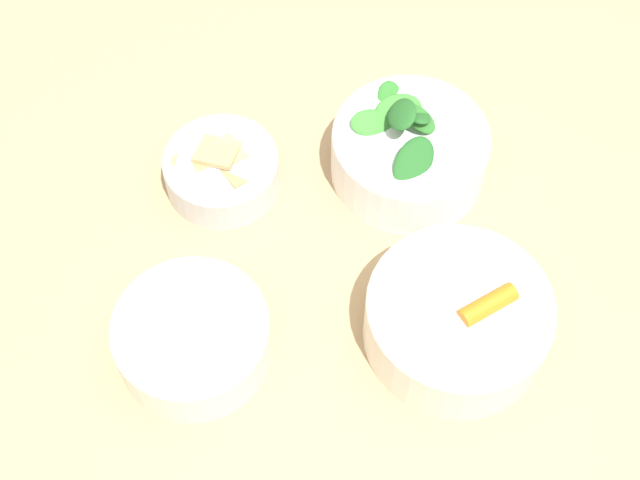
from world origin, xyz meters
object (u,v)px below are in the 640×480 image
at_px(bowl_carrots, 458,318).
at_px(bowl_greens, 409,150).
at_px(bowl_beans_hotdog, 193,338).
at_px(bowl_cookies, 221,169).

height_order(bowl_carrots, bowl_greens, bowl_greens).
xyz_separation_m(bowl_carrots, bowl_greens, (0.00, -0.20, 0.00)).
distance_m(bowl_carrots, bowl_greens, 0.20).
bearing_deg(bowl_greens, bowl_carrots, 90.00).
xyz_separation_m(bowl_beans_hotdog, bowl_cookies, (-0.05, -0.20, -0.00)).
distance_m(bowl_greens, bowl_cookies, 0.20).
height_order(bowl_greens, bowl_cookies, bowl_greens).
height_order(bowl_beans_hotdog, bowl_cookies, bowl_beans_hotdog).
bearing_deg(bowl_cookies, bowl_carrots, 131.96).
bearing_deg(bowl_carrots, bowl_cookies, -48.04).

